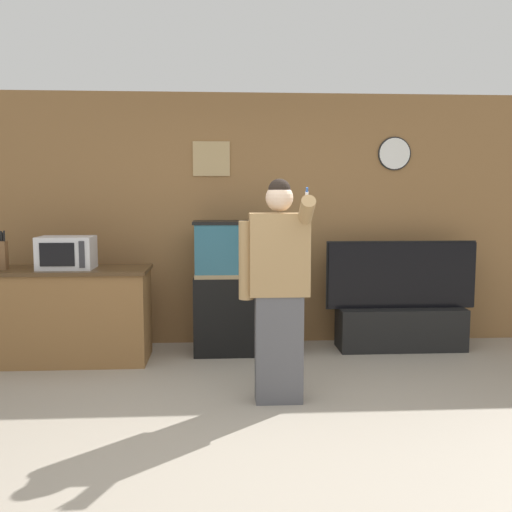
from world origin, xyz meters
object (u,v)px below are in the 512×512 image
at_px(microwave, 67,253).
at_px(tv_on_stand, 401,317).
at_px(counter_island, 61,315).
at_px(aquarium_on_stand, 243,287).
at_px(person_standing, 278,287).
at_px(knife_block, 0,254).

xyz_separation_m(microwave, tv_on_stand, (3.23, 0.29, -0.71)).
bearing_deg(microwave, counter_island, 153.10).
xyz_separation_m(counter_island, tv_on_stand, (3.32, 0.25, -0.12)).
height_order(counter_island, microwave, microwave).
bearing_deg(counter_island, tv_on_stand, 4.24).
height_order(aquarium_on_stand, person_standing, person_standing).
bearing_deg(microwave, aquarium_on_stand, 8.29).
relative_size(microwave, knife_block, 1.36).
distance_m(knife_block, person_standing, 2.68).
bearing_deg(microwave, tv_on_stand, 5.11).
relative_size(aquarium_on_stand, person_standing, 0.78).
bearing_deg(person_standing, aquarium_on_stand, 98.71).
bearing_deg(aquarium_on_stand, microwave, -171.71).
bearing_deg(person_standing, microwave, 148.88).
relative_size(microwave, person_standing, 0.29).
distance_m(aquarium_on_stand, tv_on_stand, 1.63).
relative_size(counter_island, microwave, 3.36).
bearing_deg(aquarium_on_stand, person_standing, -81.29).
height_order(microwave, tv_on_stand, microwave).
bearing_deg(knife_block, counter_island, 4.58).
xyz_separation_m(counter_island, knife_block, (-0.51, -0.04, 0.58)).
height_order(microwave, person_standing, person_standing).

